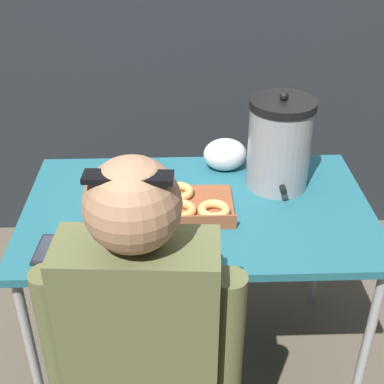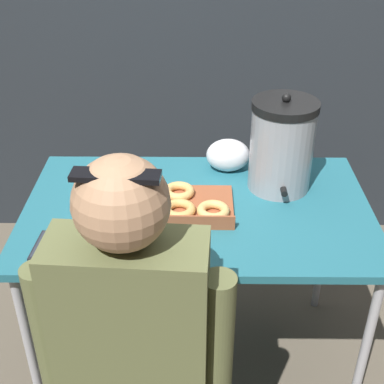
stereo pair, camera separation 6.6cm
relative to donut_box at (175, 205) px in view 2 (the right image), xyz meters
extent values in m
plane|color=brown|center=(0.08, 0.02, -0.78)|extent=(12.00, 12.00, 0.00)
cube|color=#23282D|center=(0.08, 1.04, 0.45)|extent=(6.00, 0.10, 2.47)
cube|color=#236675|center=(0.08, 0.02, -0.03)|extent=(1.20, 0.73, 0.03)
cylinder|color=#ADADB2|center=(-0.48, -0.30, -0.41)|extent=(0.03, 0.03, 0.73)
cylinder|color=#ADADB2|center=(0.63, -0.30, -0.41)|extent=(0.03, 0.03, 0.73)
cylinder|color=#ADADB2|center=(-0.48, 0.34, -0.41)|extent=(0.03, 0.03, 0.73)
cylinder|color=#ADADB2|center=(0.63, 0.34, -0.41)|extent=(0.03, 0.03, 0.73)
cube|color=brown|center=(0.01, 0.01, -0.01)|extent=(0.37, 0.26, 0.02)
cube|color=brown|center=(0.01, -0.11, 0.01)|extent=(0.37, 0.01, 0.04)
torus|color=tan|center=(-0.10, -0.05, 0.01)|extent=(0.14, 0.14, 0.03)
torus|color=#DCA457|center=(0.01, -0.05, 0.01)|extent=(0.13, 0.13, 0.03)
torus|color=#EAB265|center=(0.13, -0.05, 0.01)|extent=(0.15, 0.15, 0.03)
torus|color=#E2AA5E|center=(-0.10, 0.07, 0.01)|extent=(0.14, 0.14, 0.03)
torus|color=#E3AB5F|center=(0.01, 0.07, 0.01)|extent=(0.14, 0.14, 0.03)
cylinder|color=#939399|center=(0.37, 0.16, 0.13)|extent=(0.22, 0.22, 0.30)
cylinder|color=black|center=(0.37, 0.16, 0.30)|extent=(0.23, 0.23, 0.03)
sphere|color=black|center=(0.37, 0.16, 0.32)|extent=(0.03, 0.03, 0.03)
cylinder|color=black|center=(0.37, 0.04, 0.03)|extent=(0.02, 0.06, 0.02)
cube|color=black|center=(-0.39, -0.21, -0.02)|extent=(0.08, 0.15, 0.01)
cube|color=#2D333D|center=(-0.39, -0.21, -0.01)|extent=(0.07, 0.13, 0.00)
ellipsoid|color=white|center=(0.19, 0.28, 0.04)|extent=(0.17, 0.12, 0.13)
cube|color=#60663D|center=(-0.09, -0.57, -0.03)|extent=(0.39, 0.20, 0.59)
sphere|color=tan|center=(-0.09, -0.57, 0.37)|extent=(0.22, 0.22, 0.22)
cube|color=black|center=(-0.09, -0.59, 0.46)|extent=(0.19, 0.06, 0.01)
cylinder|color=#60663D|center=(0.13, -0.58, -0.06)|extent=(0.08, 0.08, 0.47)
cylinder|color=#60663D|center=(-0.31, -0.55, -0.06)|extent=(0.08, 0.08, 0.47)
camera|label=1|loc=(0.00, -1.53, 1.00)|focal=50.00mm
camera|label=2|loc=(0.07, -1.53, 1.00)|focal=50.00mm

